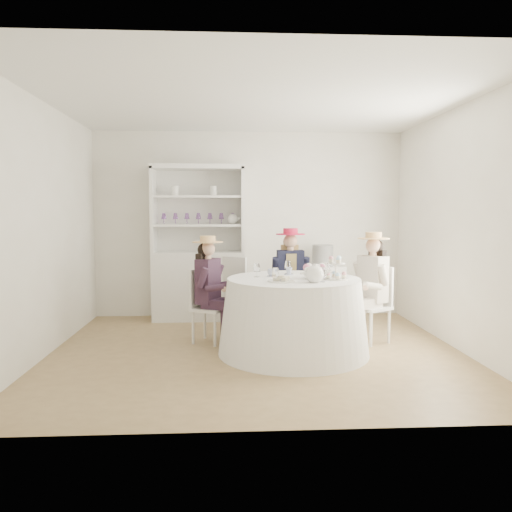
{
  "coord_description": "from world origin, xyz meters",
  "views": [
    {
      "loc": [
        -0.31,
        -5.37,
        1.53
      ],
      "look_at": [
        0.0,
        0.1,
        1.05
      ],
      "focal_mm": 35.0,
      "sensor_mm": 36.0,
      "label": 1
    }
  ],
  "objects": [
    {
      "name": "hutch",
      "position": [
        -0.72,
        1.77,
        0.78
      ],
      "size": [
        1.3,
        0.51,
        2.19
      ],
      "rotation": [
        0.0,
        0.0,
        0.02
      ],
      "color": "silver",
      "rests_on": "ground"
    },
    {
      "name": "sandwich_plate",
      "position": [
        0.23,
        -0.33,
        0.84
      ],
      "size": [
        0.28,
        0.28,
        0.06
      ],
      "rotation": [
        0.0,
        0.0,
        -0.29
      ],
      "color": "white",
      "rests_on": "tea_table"
    },
    {
      "name": "spare_chair",
      "position": [
        -0.15,
        0.99,
        0.52
      ],
      "size": [
        0.56,
        0.56,
        0.97
      ],
      "rotation": [
        0.0,
        0.0,
        2.41
      ],
      "color": "silver",
      "rests_on": "ground"
    },
    {
      "name": "flower_arrangement",
      "position": [
        0.62,
        -0.12,
        0.92
      ],
      "size": [
        0.21,
        0.21,
        0.08
      ],
      "rotation": [
        0.0,
        0.0,
        0.02
      ],
      "color": "pink",
      "rests_on": "tea_table"
    },
    {
      "name": "table_teapot",
      "position": [
        0.57,
        -0.41,
        0.91
      ],
      "size": [
        0.26,
        0.19,
        0.2
      ],
      "rotation": [
        0.0,
        0.0,
        -0.43
      ],
      "color": "white",
      "rests_on": "tea_table"
    },
    {
      "name": "wall_right",
      "position": [
        2.25,
        0.0,
        1.35
      ],
      "size": [
        0.0,
        4.5,
        4.5
      ],
      "primitive_type": "plane",
      "rotation": [
        1.57,
        0.0,
        -1.57
      ],
      "color": "silver",
      "rests_on": "ground"
    },
    {
      "name": "ground",
      "position": [
        0.0,
        0.0,
        0.0
      ],
      "size": [
        4.5,
        4.5,
        0.0
      ],
      "primitive_type": "plane",
      "color": "olive",
      "rests_on": "ground"
    },
    {
      "name": "stemware_set",
      "position": [
        0.4,
        -0.07,
        0.9
      ],
      "size": [
        0.86,
        0.83,
        0.15
      ],
      "color": "white",
      "rests_on": "tea_table"
    },
    {
      "name": "guest_mid",
      "position": [
        0.49,
        0.97,
        0.75
      ],
      "size": [
        0.48,
        0.5,
        1.33
      ],
      "rotation": [
        0.0,
        0.0,
        0.01
      ],
      "color": "silver",
      "rests_on": "ground"
    },
    {
      "name": "wall_left",
      "position": [
        -2.25,
        0.0,
        1.35
      ],
      "size": [
        0.0,
        4.5,
        4.5
      ],
      "primitive_type": "plane",
      "rotation": [
        1.57,
        0.0,
        1.57
      ],
      "color": "silver",
      "rests_on": "ground"
    },
    {
      "name": "wall_front",
      "position": [
        0.0,
        -2.0,
        1.35
      ],
      "size": [
        4.5,
        0.0,
        4.5
      ],
      "primitive_type": "plane",
      "rotation": [
        -1.57,
        0.0,
        0.0
      ],
      "color": "silver",
      "rests_on": "ground"
    },
    {
      "name": "flower_bowl",
      "position": [
        0.59,
        -0.17,
        0.85
      ],
      "size": [
        0.24,
        0.24,
        0.05
      ],
      "primitive_type": "imported",
      "rotation": [
        0.0,
        0.0,
        -0.26
      ],
      "color": "white",
      "rests_on": "tea_table"
    },
    {
      "name": "tea_table",
      "position": [
        0.4,
        -0.07,
        0.41
      ],
      "size": [
        1.63,
        1.63,
        0.82
      ],
      "rotation": [
        0.0,
        0.0,
        0.08
      ],
      "color": "white",
      "rests_on": "ground"
    },
    {
      "name": "hatbox",
      "position": [
        1.04,
        1.65,
        0.92
      ],
      "size": [
        0.4,
        0.4,
        0.3
      ],
      "primitive_type": "cylinder",
      "rotation": [
        0.0,
        0.0,
        0.41
      ],
      "color": "black",
      "rests_on": "side_table"
    },
    {
      "name": "teacup_c",
      "position": [
        0.7,
        0.0,
        0.86
      ],
      "size": [
        0.1,
        0.1,
        0.07
      ],
      "primitive_type": "imported",
      "rotation": [
        0.0,
        0.0,
        -0.16
      ],
      "color": "white",
      "rests_on": "tea_table"
    },
    {
      "name": "guest_right",
      "position": [
        1.36,
        0.33,
        0.73
      ],
      "size": [
        0.56,
        0.51,
        1.3
      ],
      "rotation": [
        0.0,
        0.0,
        -1.04
      ],
      "color": "silver",
      "rests_on": "ground"
    },
    {
      "name": "cupcake_stand",
      "position": [
        0.83,
        -0.19,
        0.91
      ],
      "size": [
        0.26,
        0.26,
        0.24
      ],
      "rotation": [
        0.0,
        0.0,
        -0.09
      ],
      "color": "white",
      "rests_on": "tea_table"
    },
    {
      "name": "side_table",
      "position": [
        1.04,
        1.65,
        0.38
      ],
      "size": [
        0.63,
        0.63,
        0.77
      ],
      "primitive_type": "cube",
      "rotation": [
        0.0,
        0.0,
        0.35
      ],
      "color": "silver",
      "rests_on": "ground"
    },
    {
      "name": "wall_back",
      "position": [
        0.0,
        2.0,
        1.35
      ],
      "size": [
        4.5,
        0.0,
        4.5
      ],
      "primitive_type": "plane",
      "rotation": [
        1.57,
        0.0,
        0.0
      ],
      "color": "silver",
      "rests_on": "ground"
    },
    {
      "name": "teacup_b",
      "position": [
        0.38,
        0.23,
        0.86
      ],
      "size": [
        0.09,
        0.09,
        0.07
      ],
      "primitive_type": "imported",
      "rotation": [
        0.0,
        0.0,
        0.24
      ],
      "color": "white",
      "rests_on": "tea_table"
    },
    {
      "name": "guest_left",
      "position": [
        -0.52,
        0.42,
        0.71
      ],
      "size": [
        0.53,
        0.48,
        1.26
      ],
      "rotation": [
        0.0,
        0.0,
        1.11
      ],
      "color": "silver",
      "rests_on": "ground"
    },
    {
      "name": "ceiling",
      "position": [
        0.0,
        0.0,
        2.7
      ],
      "size": [
        4.5,
        4.5,
        0.0
      ],
      "primitive_type": "plane",
      "rotation": [
        3.14,
        0.0,
        0.0
      ],
      "color": "white",
      "rests_on": "wall_back"
    },
    {
      "name": "teacup_a",
      "position": [
        0.17,
        0.07,
        0.86
      ],
      "size": [
        0.12,
        0.12,
        0.08
      ],
      "primitive_type": "imported",
      "rotation": [
        0.0,
        0.0,
        0.25
      ],
      "color": "white",
      "rests_on": "tea_table"
    }
  ]
}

